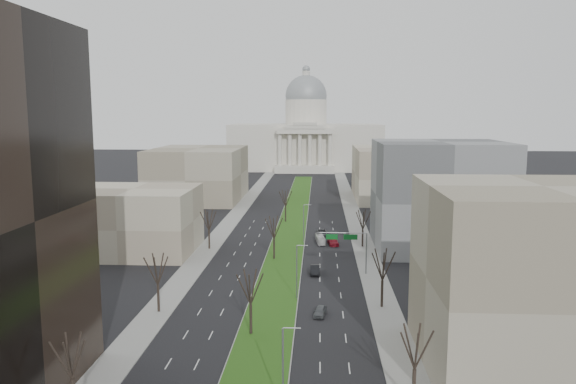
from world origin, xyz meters
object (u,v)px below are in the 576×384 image
(box_van, at_px, (320,239))
(car_black, at_px, (315,270))
(car_red, at_px, (333,242))
(car_grey_near, at_px, (320,311))
(car_grey_far, at_px, (321,232))

(box_van, bearing_deg, car_black, -98.63)
(car_red, distance_m, box_van, 3.39)
(car_black, height_order, box_van, box_van)
(car_grey_near, relative_size, box_van, 0.59)
(car_red, distance_m, car_grey_far, 10.36)
(car_grey_near, xyz_separation_m, car_grey_far, (0.40, 55.76, 0.06))
(car_grey_far, bearing_deg, car_grey_near, -91.83)
(car_black, relative_size, car_grey_far, 0.93)
(car_grey_near, xyz_separation_m, box_van, (0.08, 47.42, 0.26))
(car_grey_far, height_order, box_van, box_van)
(car_black, bearing_deg, car_grey_near, -87.51)
(car_red, bearing_deg, box_van, 142.11)
(box_van, bearing_deg, car_red, -36.30)
(car_red, xyz_separation_m, box_van, (-2.93, 1.69, 0.19))
(car_black, distance_m, car_grey_far, 33.80)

